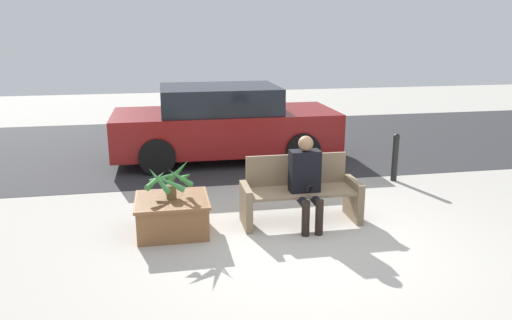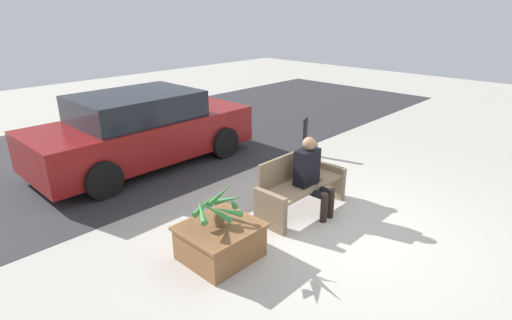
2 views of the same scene
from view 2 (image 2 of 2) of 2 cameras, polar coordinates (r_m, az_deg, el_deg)
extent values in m
plane|color=#ADA89E|center=(5.96, 11.42, -9.61)|extent=(30.00, 30.00, 0.00)
cube|color=#2D2D30|center=(9.73, -16.90, 2.13)|extent=(20.00, 6.00, 0.01)
cube|color=#7A664C|center=(5.73, 2.01, -7.27)|extent=(0.09, 0.57, 0.56)
cube|color=#7A664C|center=(6.82, 10.45, -2.83)|extent=(0.09, 0.57, 0.56)
cube|color=#7A664C|center=(6.18, 6.67, -3.54)|extent=(1.41, 0.52, 0.04)
cube|color=#7A664C|center=(6.24, 4.83, -0.89)|extent=(1.41, 0.04, 0.43)
cube|color=black|center=(6.07, 7.28, -1.00)|extent=(0.40, 0.22, 0.56)
sphere|color=#8C6647|center=(5.92, 7.60, 2.34)|extent=(0.20, 0.20, 0.20)
cylinder|color=black|center=(6.02, 8.17, -4.67)|extent=(0.11, 0.41, 0.11)
cylinder|color=black|center=(6.16, 9.15, -4.13)|extent=(0.11, 0.41, 0.11)
cylinder|color=black|center=(6.00, 9.66, -6.72)|extent=(0.10, 0.10, 0.46)
cylinder|color=black|center=(6.13, 10.62, -6.13)|extent=(0.10, 0.10, 0.46)
cube|color=black|center=(6.01, 8.95, -3.16)|extent=(0.07, 0.09, 0.12)
cube|color=brown|center=(5.15, -5.14, -11.48)|extent=(0.88, 0.80, 0.46)
cube|color=brown|center=(5.05, -5.22, -9.48)|extent=(0.93, 0.85, 0.04)
cylinder|color=brown|center=(4.99, -5.26, -8.38)|extent=(0.13, 0.13, 0.18)
cone|color=#387F3D|center=(5.05, -3.99, -5.64)|extent=(0.18, 0.45, 0.25)
cone|color=#387F3D|center=(5.02, -5.27, -5.05)|extent=(0.33, 0.32, 0.36)
cone|color=#387F3D|center=(5.04, -7.33, -6.33)|extent=(0.46, 0.18, 0.18)
cone|color=#387F3D|center=(4.90, -7.82, -7.28)|extent=(0.30, 0.43, 0.17)
cone|color=#387F3D|center=(4.73, -5.81, -7.32)|extent=(0.32, 0.39, 0.30)
cone|color=#387F3D|center=(4.75, -4.11, -7.29)|extent=(0.44, 0.16, 0.28)
cone|color=#387F3D|center=(4.86, -3.32, -6.14)|extent=(0.36, 0.31, 0.34)
cube|color=maroon|center=(8.30, -15.71, 3.35)|extent=(4.34, 1.80, 0.76)
cube|color=black|center=(8.09, -16.80, 7.40)|extent=(2.26, 1.66, 0.50)
cylinder|color=black|center=(8.44, -4.52, 2.49)|extent=(0.65, 0.18, 0.65)
cylinder|color=black|center=(9.80, -11.63, 4.73)|extent=(0.65, 0.18, 0.65)
cylinder|color=black|center=(7.06, -20.96, -2.68)|extent=(0.65, 0.18, 0.65)
cylinder|color=black|center=(8.64, -26.30, 0.75)|extent=(0.65, 0.18, 0.65)
cylinder|color=black|center=(8.64, 7.00, 3.15)|extent=(0.10, 0.10, 0.74)
sphere|color=black|center=(8.53, 7.12, 5.72)|extent=(0.11, 0.11, 0.11)
camera|label=1|loc=(3.95, 86.87, -4.96)|focal=35.00mm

